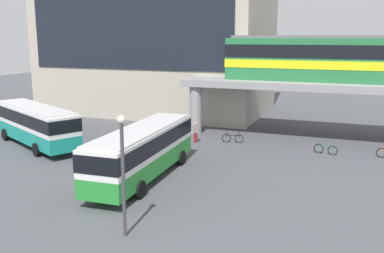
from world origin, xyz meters
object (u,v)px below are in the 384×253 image
Objects in this scene: train at (365,59)px; pedestrian_near_building at (195,133)px; bus_main at (143,148)px; bicycle_black at (233,138)px; bus_secondary at (35,121)px; bicycle_green at (326,149)px; station_building at (159,25)px.

train is 13.42× the size of pedestrian_near_building.
bus_main is 6.26× the size of bicycle_black.
bus_secondary is 16.08m from bicycle_black.
bus_secondary is 22.81m from bicycle_green.
train is 27.25m from bus_secondary.
bicycle_green is 10.39m from pedestrian_near_building.
bus_secondary is (-24.38, -11.17, -4.89)m from train.
pedestrian_near_building is at bearing -55.22° from station_building.
station_building is 2.26× the size of bus_secondary.
bus_main is at bearing -88.99° from pedestrian_near_building.
bus_main is 9.91m from pedestrian_near_building.
bus_main reaches higher than pedestrian_near_building.
bus_main is at bearing -129.02° from train.
bus_main is 6.48× the size of pedestrian_near_building.
train reaches higher than bicycle_black.
train is 12.97× the size of bicycle_black.
bicycle_black is at bearing 172.69° from bicycle_green.
train is 12.63m from bicycle_black.
pedestrian_near_building reaches higher than bicycle_black.
bus_secondary reaches higher than pedestrian_near_building.
station_building is 20.38m from bicycle_black.
bus_secondary is at bearing -155.68° from bicycle_black.
bus_secondary is 6.39× the size of pedestrian_near_building.
station_building reaches higher than bus_secondary.
bus_secondary is at bearing -165.67° from bicycle_green.
bus_main is (-12.54, -15.47, -4.89)m from train.
bus_main is at bearing -19.96° from bus_secondary.
station_building is 26.17m from bicycle_green.
train reaches higher than bus_secondary.
bus_main is 14.33m from bicycle_green.
train reaches higher than bus_main.
station_building is at bearing 124.78° from pedestrian_near_building.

